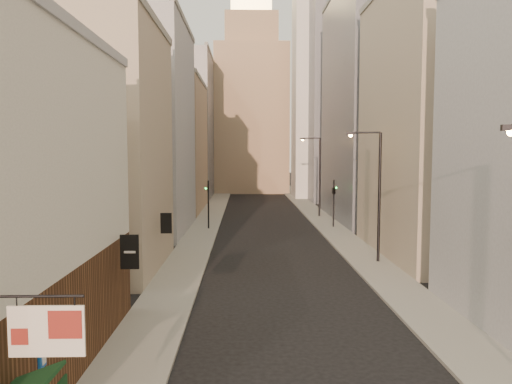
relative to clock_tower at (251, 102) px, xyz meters
name	(u,v)px	position (x,y,z in m)	size (l,w,h in m)	color
sidewalk_left	(212,214)	(-5.50, -37.00, -17.56)	(3.00, 140.00, 0.15)	gray
sidewalk_right	(315,214)	(7.50, -37.00, -17.56)	(3.00, 140.00, 0.15)	gray
left_bldg_beige	(99,150)	(-11.00, -66.00, -9.63)	(8.00, 12.00, 16.00)	tan
left_bldg_grey	(146,130)	(-11.00, -50.00, -7.63)	(8.00, 16.00, 20.00)	#98989D
left_bldg_tan	(173,147)	(-11.00, -32.00, -9.13)	(8.00, 18.00, 17.00)	tan
left_bldg_wingrid	(189,128)	(-11.00, -12.00, -5.63)	(8.00, 20.00, 24.00)	gray
right_bldg_beige	(436,124)	(13.00, -62.00, -7.63)	(8.00, 16.00, 20.00)	tan
right_bldg_wingrid	(370,107)	(13.00, -42.00, -4.63)	(8.00, 20.00, 26.00)	gray
highrise	(365,46)	(19.00, -14.00, 8.02)	(21.00, 23.00, 51.20)	gray
clock_tower	(251,102)	(0.00, 0.00, 0.00)	(14.00, 14.00, 44.90)	tan
white_tower	(317,88)	(11.00, -14.00, 0.97)	(8.00, 8.00, 41.50)	silver
streetlamp_mid	(376,189)	(7.89, -64.57, -12.33)	(2.38, 0.84, 9.29)	black
streetlamp_far	(318,172)	(7.41, -39.81, -12.17)	(2.46, 0.79, 9.56)	black
traffic_light_left	(208,196)	(-5.01, -49.24, -14.19)	(0.56, 0.46, 5.00)	black
traffic_light_right	(334,191)	(7.82, -48.49, -13.76)	(0.64, 0.63, 5.00)	black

